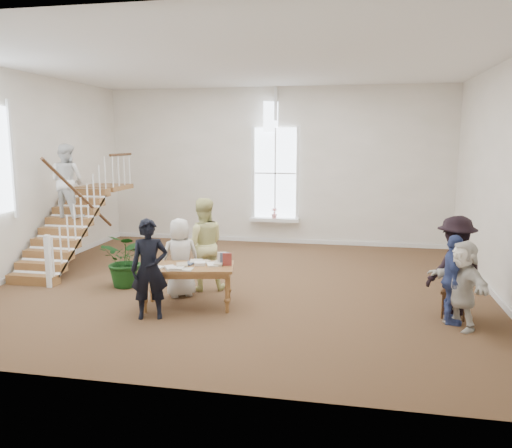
% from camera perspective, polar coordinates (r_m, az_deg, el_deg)
% --- Properties ---
extents(ground, '(10.00, 10.00, 0.00)m').
position_cam_1_polar(ground, '(10.58, -1.59, -6.93)').
color(ground, '#4F2F1F').
rests_on(ground, ground).
extents(room_shell, '(10.49, 10.00, 10.00)m').
position_cam_1_polar(room_shell, '(14.70, 2.14, -0.62)').
color(room_shell, beige).
rests_on(room_shell, ground).
extents(staircase, '(1.10, 4.10, 2.92)m').
position_cam_1_polar(staircase, '(12.59, -20.53, 2.65)').
color(staircase, brown).
rests_on(staircase, ground).
extents(library_table, '(1.78, 1.13, 0.83)m').
position_cam_1_polar(library_table, '(9.11, -7.84, -5.28)').
color(library_table, brown).
rests_on(library_table, ground).
extents(police_officer, '(0.72, 0.59, 1.71)m').
position_cam_1_polar(police_officer, '(8.64, -12.08, -5.06)').
color(police_officer, black).
rests_on(police_officer, ground).
extents(elderly_woman, '(0.89, 0.81, 1.54)m').
position_cam_1_polar(elderly_woman, '(9.75, -8.65, -3.81)').
color(elderly_woman, silver).
rests_on(elderly_woman, ground).
extents(person_yellow, '(1.10, 0.98, 1.87)m').
position_cam_1_polar(person_yellow, '(10.09, -6.11, -2.32)').
color(person_yellow, '#DEDA8B').
rests_on(person_yellow, ground).
extents(woman_cluster_a, '(0.44, 0.90, 1.49)m').
position_cam_1_polar(woman_cluster_a, '(8.85, 21.55, -5.92)').
color(woman_cluster_a, '#374684').
rests_on(woman_cluster_a, ground).
extents(woman_cluster_b, '(1.29, 1.16, 1.74)m').
position_cam_1_polar(woman_cluster_b, '(9.27, 21.80, -4.46)').
color(woman_cluster_b, black).
rests_on(woman_cluster_b, ground).
extents(woman_cluster_c, '(1.03, 1.38, 1.45)m').
position_cam_1_polar(woman_cluster_c, '(8.69, 22.52, -6.42)').
color(woman_cluster_c, silver).
rests_on(woman_cluster_c, ground).
extents(floor_plant, '(1.22, 1.13, 1.13)m').
position_cam_1_polar(floor_plant, '(10.64, -14.52, -4.01)').
color(floor_plant, '#133C13').
rests_on(floor_plant, ground).
extents(side_chair, '(0.52, 0.52, 0.99)m').
position_cam_1_polar(side_chair, '(9.29, 21.88, -6.47)').
color(side_chair, '#3A2510').
rests_on(side_chair, ground).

